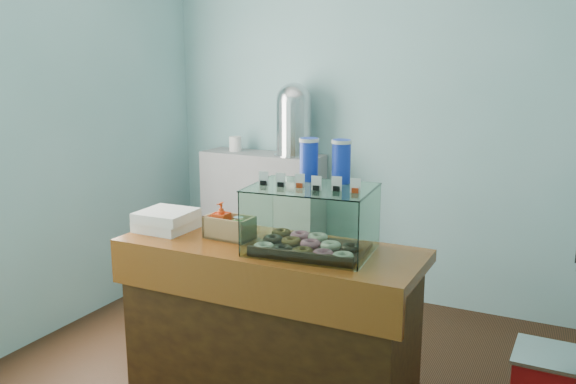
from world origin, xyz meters
The scene contains 8 objects.
ground centered at (0.00, 0.00, 0.00)m, with size 3.50×3.50×0.00m, color black.
room_shell centered at (0.03, 0.01, 1.71)m, with size 3.54×3.04×2.82m.
counter centered at (0.00, -0.25, 0.46)m, with size 1.60×0.60×0.90m.
back_shelf centered at (-0.90, 1.32, 0.55)m, with size 1.00×0.32×1.10m, color gray.
display_case centered at (0.23, -0.22, 1.08)m, with size 0.64×0.50×0.55m.
condiment_crate centered at (-0.26, -0.24, 0.97)m, with size 0.26×0.16×0.19m.
pastry_boxes centered at (-0.65, -0.26, 0.96)m, with size 0.30×0.30×0.11m.
coffee_urn centered at (-0.62, 1.32, 1.40)m, with size 0.31×0.31×0.56m.
Camera 1 is at (1.43, -2.92, 1.85)m, focal length 38.00 mm.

